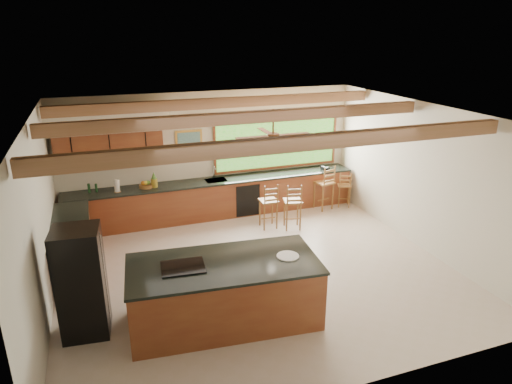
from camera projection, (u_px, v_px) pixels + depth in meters
name	position (u px, v px, depth m)	size (l,w,h in m)	color
ground	(257.00, 271.00, 8.71)	(7.20, 7.20, 0.00)	#BFAD9F
room_shell	(237.00, 151.00, 8.49)	(7.27, 6.54, 3.02)	beige
counter_run	(187.00, 208.00, 10.53)	(7.12, 3.10, 1.28)	brown
island	(224.00, 292.00, 7.09)	(3.02, 1.64, 1.03)	brown
refrigerator	(82.00, 282.00, 6.69)	(0.73, 0.71, 1.70)	black
bar_stool_a	(294.00, 203.00, 10.32)	(0.47, 0.47, 1.10)	brown
bar_stool_b	(269.00, 202.00, 10.37)	(0.39, 0.39, 1.08)	brown
bar_stool_c	(325.00, 184.00, 11.45)	(0.50, 0.50, 1.17)	brown
bar_stool_d	(345.00, 186.00, 11.67)	(0.45, 0.45, 0.94)	brown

